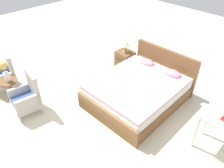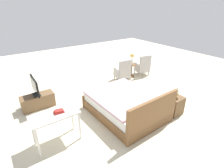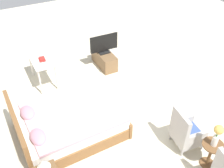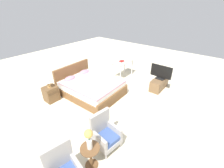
# 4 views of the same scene
# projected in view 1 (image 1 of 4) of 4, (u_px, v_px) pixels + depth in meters

# --- Properties ---
(ground_plane) EXTENTS (16.00, 16.00, 0.00)m
(ground_plane) POSITION_uv_depth(u_px,v_px,m) (104.00, 119.00, 4.62)
(ground_plane) COLOR beige
(bed) EXTENTS (1.72, 2.16, 0.96)m
(bed) POSITION_uv_depth(u_px,v_px,m) (139.00, 90.00, 4.92)
(bed) COLOR brown
(bed) RESTS_ON ground_plane
(armchair_by_window_left) EXTENTS (0.64, 0.64, 0.92)m
(armchair_by_window_left) POSITION_uv_depth(u_px,v_px,m) (5.00, 75.00, 5.26)
(armchair_by_window_left) COLOR #ADA8A3
(armchair_by_window_left) RESTS_ON ground_plane
(armchair_by_window_right) EXTENTS (0.61, 0.61, 0.92)m
(armchair_by_window_right) POSITION_uv_depth(u_px,v_px,m) (27.00, 97.00, 4.60)
(armchair_by_window_right) COLOR #ADA8A3
(armchair_by_window_right) RESTS_ON ground_plane
(side_table) EXTENTS (0.40, 0.40, 0.56)m
(side_table) POSITION_uv_depth(u_px,v_px,m) (11.00, 88.00, 4.89)
(side_table) COLOR brown
(side_table) RESTS_ON ground_plane
(flower_vase) EXTENTS (0.17, 0.17, 0.48)m
(flower_vase) POSITION_uv_depth(u_px,v_px,m) (4.00, 70.00, 4.59)
(flower_vase) COLOR silver
(flower_vase) RESTS_ON side_table
(nightstand) EXTENTS (0.44, 0.41, 0.54)m
(nightstand) POSITION_uv_depth(u_px,v_px,m) (125.00, 60.00, 6.05)
(nightstand) COLOR brown
(nightstand) RESTS_ON ground_plane
(table_lamp) EXTENTS (0.22, 0.22, 0.33)m
(table_lamp) POSITION_uv_depth(u_px,v_px,m) (125.00, 44.00, 5.76)
(table_lamp) COLOR tan
(table_lamp) RESTS_ON nightstand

